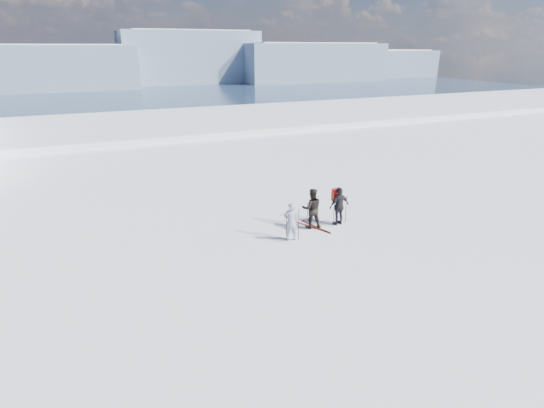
{
  "coord_description": "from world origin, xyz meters",
  "views": [
    {
      "loc": [
        -8.41,
        -10.64,
        7.0
      ],
      "look_at": [
        -2.52,
        3.0,
        1.47
      ],
      "focal_mm": 28.0,
      "sensor_mm": 36.0,
      "label": 1
    }
  ],
  "objects_px": {
    "skier_grey": "(291,222)",
    "skier_dark": "(312,208)",
    "skier_pack": "(339,206)",
    "skis_loose": "(314,227)"
  },
  "relations": [
    {
      "from": "skier_dark",
      "to": "skis_loose",
      "type": "height_order",
      "value": "skier_dark"
    },
    {
      "from": "skier_dark",
      "to": "skier_pack",
      "type": "distance_m",
      "value": 1.22
    },
    {
      "from": "skier_pack",
      "to": "skis_loose",
      "type": "xyz_separation_m",
      "value": [
        -1.08,
        0.09,
        -0.8
      ]
    },
    {
      "from": "skis_loose",
      "to": "skier_dark",
      "type": "bearing_deg",
      "value": 161.28
    },
    {
      "from": "skier_grey",
      "to": "skier_pack",
      "type": "relative_size",
      "value": 0.95
    },
    {
      "from": "skier_grey",
      "to": "skier_dark",
      "type": "bearing_deg",
      "value": -136.83
    },
    {
      "from": "skier_grey",
      "to": "skis_loose",
      "type": "xyz_separation_m",
      "value": [
        1.43,
        0.7,
        -0.75
      ]
    },
    {
      "from": "skier_pack",
      "to": "skis_loose",
      "type": "distance_m",
      "value": 1.34
    },
    {
      "from": "skier_grey",
      "to": "skier_dark",
      "type": "xyz_separation_m",
      "value": [
        1.29,
        0.74,
        0.08
      ]
    },
    {
      "from": "skier_pack",
      "to": "skier_grey",
      "type": "bearing_deg",
      "value": 7.96
    }
  ]
}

